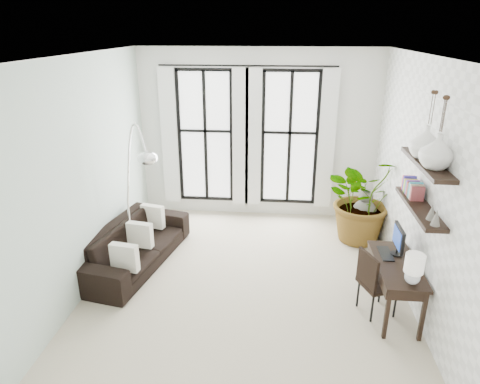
# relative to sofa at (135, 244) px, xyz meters

# --- Properties ---
(floor) EXTENTS (5.00, 5.00, 0.00)m
(floor) POSITION_rel_sofa_xyz_m (1.80, -0.36, -0.33)
(floor) COLOR beige
(floor) RESTS_ON ground
(ceiling) EXTENTS (5.00, 5.00, 0.00)m
(ceiling) POSITION_rel_sofa_xyz_m (1.80, -0.36, 2.87)
(ceiling) COLOR white
(ceiling) RESTS_ON wall_back
(wall_left) EXTENTS (0.00, 5.00, 5.00)m
(wall_left) POSITION_rel_sofa_xyz_m (-0.45, -0.36, 1.27)
(wall_left) COLOR silver
(wall_left) RESTS_ON floor
(wall_right) EXTENTS (0.00, 5.00, 5.00)m
(wall_right) POSITION_rel_sofa_xyz_m (4.05, -0.36, 1.27)
(wall_right) COLOR white
(wall_right) RESTS_ON floor
(wall_back) EXTENTS (4.50, 0.00, 4.50)m
(wall_back) POSITION_rel_sofa_xyz_m (1.80, 2.14, 1.27)
(wall_back) COLOR white
(wall_back) RESTS_ON floor
(windows) EXTENTS (3.26, 0.13, 2.65)m
(windows) POSITION_rel_sofa_xyz_m (1.60, 2.07, 1.23)
(windows) COLOR white
(windows) RESTS_ON wall_back
(wall_shelves) EXTENTS (0.25, 1.30, 0.60)m
(wall_shelves) POSITION_rel_sofa_xyz_m (3.91, -0.85, 1.40)
(wall_shelves) COLOR black
(wall_shelves) RESTS_ON wall_right
(sofa) EXTENTS (1.32, 2.40, 0.66)m
(sofa) POSITION_rel_sofa_xyz_m (0.00, 0.00, 0.00)
(sofa) COLOR black
(sofa) RESTS_ON floor
(throw_pillows) EXTENTS (0.40, 1.52, 0.40)m
(throw_pillows) POSITION_rel_sofa_xyz_m (0.10, -0.00, 0.17)
(throw_pillows) COLOR silver
(throw_pillows) RESTS_ON sofa
(plant) EXTENTS (1.79, 1.70, 1.57)m
(plant) POSITION_rel_sofa_xyz_m (3.68, 1.18, 0.45)
(plant) COLOR #2D7228
(plant) RESTS_ON floor
(desk) EXTENTS (0.51, 1.22, 1.11)m
(desk) POSITION_rel_sofa_xyz_m (3.75, -0.95, 0.35)
(desk) COLOR black
(desk) RESTS_ON floor
(desk_chair) EXTENTS (0.55, 0.55, 0.89)m
(desk_chair) POSITION_rel_sofa_xyz_m (3.47, -0.95, 0.17)
(desk_chair) COLOR black
(desk_chair) RESTS_ON floor
(arc_lamp) EXTENTS (0.72, 0.41, 2.25)m
(arc_lamp) POSITION_rel_sofa_xyz_m (0.11, 0.09, 1.20)
(arc_lamp) COLOR silver
(arc_lamp) RESTS_ON floor
(buddha) EXTENTS (0.50, 0.50, 0.89)m
(buddha) POSITION_rel_sofa_xyz_m (3.75, 1.31, 0.04)
(buddha) COLOR slate
(buddha) RESTS_ON floor
(vase_a) EXTENTS (0.37, 0.37, 0.38)m
(vase_a) POSITION_rel_sofa_xyz_m (3.91, -1.14, 1.93)
(vase_a) COLOR white
(vase_a) RESTS_ON shelf_upper
(vase_b) EXTENTS (0.37, 0.37, 0.38)m
(vase_b) POSITION_rel_sofa_xyz_m (3.91, -0.74, 1.93)
(vase_b) COLOR white
(vase_b) RESTS_ON shelf_upper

